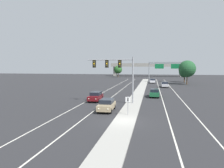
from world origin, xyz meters
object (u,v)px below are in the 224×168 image
overhead_signal_mast (117,69)px  car_oncoming_tan (107,105)px  tree_far_right_c (185,72)px  car_oncoming_darkred (96,96)px  car_receding_green (154,93)px  highway_sign_gantry (167,66)px  car_receding_silver (165,84)px  tree_far_right_b (187,69)px  median_sign_post (128,103)px  car_receding_white (153,81)px  tree_far_left_a (118,70)px

overhead_signal_mast → car_oncoming_tan: overhead_signal_mast is taller
tree_far_right_c → car_oncoming_darkred: bearing=-114.5°
overhead_signal_mast → car_oncoming_darkred: size_ratio=1.63×
car_receding_green → highway_sign_gantry: highway_sign_gantry is taller
car_receding_silver → highway_sign_gantry: bearing=84.2°
car_oncoming_tan → highway_sign_gantry: 53.23m
tree_far_right_b → tree_far_right_c: 9.90m
median_sign_post → car_oncoming_tan: (-3.09, 2.30, -0.77)m
car_receding_green → tree_far_right_c: bearing=74.2°
car_receding_white → tree_far_left_a: 40.97m
car_oncoming_darkred → car_receding_silver: same height
car_oncoming_tan → car_oncoming_darkred: (-3.53, 7.29, 0.00)m
car_oncoming_darkred → highway_sign_gantry: 47.15m
median_sign_post → car_receding_white: (2.95, 49.95, -0.77)m
car_receding_silver → tree_far_right_c: (8.17, 20.13, 2.97)m
tree_far_left_a → car_receding_silver: bearing=-67.0°
tree_far_right_c → tree_far_left_a: bearing=134.0°
median_sign_post → tree_far_right_b: size_ratio=0.28×
overhead_signal_mast → median_sign_post: overhead_signal_mast is taller
overhead_signal_mast → car_oncoming_darkred: (-3.92, 1.62, -4.65)m
car_receding_white → tree_far_right_c: size_ratio=0.77×
car_receding_white → highway_sign_gantry: highway_sign_gantry is taller
car_oncoming_tan → car_receding_green: bearing=65.6°
car_receding_green → tree_far_right_c: (11.16, 39.44, 2.97)m
median_sign_post → car_receding_green: median_sign_post is taller
overhead_signal_mast → tree_far_right_b: (16.47, 37.97, -0.38)m
car_oncoming_darkred → car_receding_white: (9.57, 40.36, 0.00)m
car_receding_green → car_receding_silver: 19.55m
car_receding_green → tree_far_right_b: size_ratio=0.58×
median_sign_post → car_oncoming_tan: 3.93m
car_oncoming_darkred → tree_far_right_b: (20.40, 36.35, 4.26)m
highway_sign_gantry → car_oncoming_darkred: bearing=-108.4°
tree_far_right_c → median_sign_post: bearing=-104.5°
car_oncoming_darkred → car_receding_green: 11.95m
overhead_signal_mast → car_receding_silver: overhead_signal_mast is taller
car_receding_green → tree_far_right_b: 31.74m
tree_far_right_b → highway_sign_gantry: bearing=124.8°
highway_sign_gantry → tree_far_right_b: 9.94m
median_sign_post → car_receding_silver: 36.17m
car_oncoming_tan → tree_far_right_b: bearing=68.9°
overhead_signal_mast → tree_far_right_b: size_ratio=0.95×
car_oncoming_darkred → tree_far_left_a: tree_far_left_a is taller
tree_far_right_b → tree_far_left_a: (-29.07, 40.55, -0.99)m
car_oncoming_tan → highway_sign_gantry: size_ratio=0.34×
median_sign_post → tree_far_left_a: (-15.29, 86.50, 2.51)m
car_receding_silver → tree_far_right_b: tree_far_right_b is taller
car_receding_white → tree_far_left_a: size_ratio=0.71×
tree_far_left_a → tree_far_right_c: 42.77m
car_oncoming_darkred → car_receding_green: (9.89, 6.71, 0.00)m
car_oncoming_tan → tree_far_right_c: bearing=71.8°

